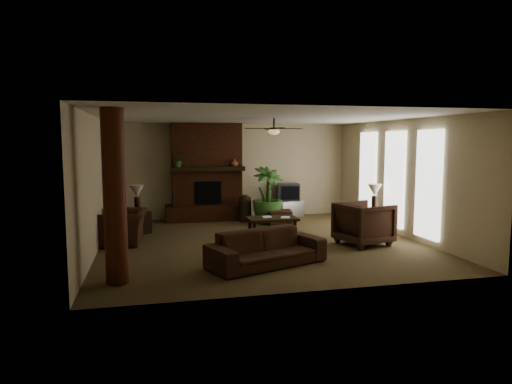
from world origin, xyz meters
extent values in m
plane|color=brown|center=(0.00, 0.00, 0.00)|extent=(7.00, 7.00, 0.00)
plane|color=silver|center=(0.00, 0.00, 2.80)|extent=(7.00, 7.00, 0.00)
plane|color=#C7B890|center=(0.00, 3.50, 1.40)|extent=(7.00, 0.00, 7.00)
plane|color=#C7B890|center=(0.00, -3.50, 1.40)|extent=(7.00, 0.00, 7.00)
plane|color=#C7B890|center=(-3.50, 0.00, 1.40)|extent=(0.00, 7.00, 7.00)
plane|color=#C7B890|center=(3.50, 0.00, 1.40)|extent=(0.00, 7.00, 7.00)
cube|color=#502815|center=(-0.80, 3.25, 1.40)|extent=(2.00, 0.50, 2.80)
cube|color=#502815|center=(-0.80, 3.15, 0.23)|extent=(2.40, 0.70, 0.45)
cube|color=black|center=(-0.80, 2.99, 0.82)|extent=(0.75, 0.04, 0.65)
cube|color=black|center=(-0.80, 2.97, 1.50)|extent=(2.10, 0.28, 0.12)
cube|color=white|center=(3.45, 1.60, 1.35)|extent=(0.08, 0.85, 2.35)
cube|color=white|center=(3.45, 0.20, 1.35)|extent=(0.08, 0.85, 2.35)
cube|color=white|center=(3.45, -1.20, 1.35)|extent=(0.08, 0.85, 2.35)
cylinder|color=#5D2C17|center=(-2.95, -2.40, 1.40)|extent=(0.36, 0.36, 2.80)
cube|color=black|center=(-3.44, 1.80, 1.05)|extent=(0.10, 1.00, 2.10)
cylinder|color=black|center=(0.40, 0.30, 2.68)|extent=(0.04, 0.04, 0.24)
cylinder|color=black|center=(0.40, 0.30, 2.56)|extent=(0.20, 0.20, 0.06)
ellipsoid|color=#F2BF72|center=(0.40, 0.30, 2.50)|extent=(0.26, 0.26, 0.14)
cube|color=black|center=(0.80, 0.30, 2.57)|extent=(0.55, 0.12, 0.01)
cube|color=black|center=(0.00, 0.30, 2.57)|extent=(0.55, 0.12, 0.01)
cube|color=black|center=(0.40, 0.70, 2.57)|extent=(0.12, 0.55, 0.01)
cube|color=black|center=(0.40, -0.10, 2.57)|extent=(0.12, 0.55, 0.01)
imported|color=#3E261A|center=(-0.35, -1.93, 0.43)|extent=(2.29, 1.37, 0.86)
imported|color=#3E261A|center=(-3.02, 0.55, 0.50)|extent=(0.85, 1.21, 1.00)
imported|color=#3E261A|center=(2.17, -0.78, 0.52)|extent=(1.17, 1.22, 1.04)
cube|color=black|center=(0.47, 0.70, 0.40)|extent=(1.20, 0.70, 0.06)
cube|color=black|center=(-0.03, 0.45, 0.18)|extent=(0.07, 0.07, 0.37)
cube|color=black|center=(0.97, 0.45, 0.18)|extent=(0.07, 0.07, 0.37)
cube|color=black|center=(-0.03, 0.95, 0.18)|extent=(0.07, 0.07, 0.37)
cube|color=black|center=(0.97, 0.95, 0.18)|extent=(0.07, 0.07, 0.37)
cube|color=#3E261A|center=(1.03, 1.91, 0.20)|extent=(0.70, 0.70, 0.40)
cube|color=#BABABD|center=(1.65, 3.15, 0.25)|extent=(0.98, 0.79, 0.50)
cube|color=#363639|center=(1.63, 3.15, 0.76)|extent=(0.71, 0.59, 0.52)
cube|color=black|center=(1.63, 2.88, 0.76)|extent=(0.52, 0.10, 0.40)
cylinder|color=#32261C|center=(0.21, 2.65, 0.35)|extent=(0.34, 0.34, 0.70)
sphere|color=#32261C|center=(0.21, 2.65, 0.60)|extent=(0.34, 0.34, 0.34)
imported|color=#305A24|center=(0.76, 2.28, 0.44)|extent=(1.39, 1.79, 0.88)
cube|color=black|center=(-2.71, 1.68, 0.28)|extent=(0.65, 0.65, 0.55)
cylinder|color=black|center=(-2.73, 1.68, 0.73)|extent=(0.17, 0.17, 0.35)
cone|color=beige|center=(-2.73, 1.68, 1.05)|extent=(0.44, 0.44, 0.30)
cube|color=black|center=(3.15, 0.57, 0.28)|extent=(0.66, 0.66, 0.55)
cylinder|color=black|center=(3.14, 0.59, 0.73)|extent=(0.17, 0.17, 0.35)
cone|color=beige|center=(3.14, 0.59, 1.05)|extent=(0.44, 0.44, 0.30)
imported|color=#305A24|center=(-1.64, 2.96, 1.72)|extent=(0.45, 0.49, 0.33)
imported|color=brown|center=(-0.04, 2.93, 1.67)|extent=(0.27, 0.27, 0.22)
imported|color=#999999|center=(0.23, 0.68, 0.57)|extent=(0.22, 0.04, 0.29)
imported|color=#999999|center=(0.67, 0.58, 0.58)|extent=(0.21, 0.10, 0.29)
camera|label=1|loc=(-2.39, -9.81, 2.27)|focal=31.72mm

